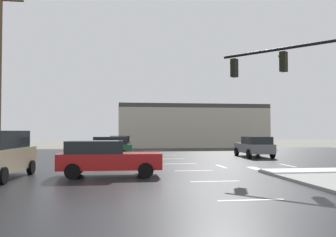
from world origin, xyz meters
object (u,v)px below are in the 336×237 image
traffic_signal_mast (305,81)px  sedan_red (106,157)px  sedan_green (104,147)px  sedan_black (120,144)px  sedan_grey (254,146)px

traffic_signal_mast → sedan_red: traffic_signal_mast is taller
sedan_red → sedan_green: bearing=93.4°
sedan_red → sedan_black: bearing=88.1°
sedan_red → sedan_green: (-0.51, 11.20, 0.00)m
traffic_signal_mast → sedan_red: (-8.94, 1.05, -3.45)m
sedan_grey → sedan_black: size_ratio=0.99×
sedan_green → sedan_grey: bearing=176.7°
traffic_signal_mast → sedan_green: bearing=-3.4°
sedan_green → sedan_black: same height
traffic_signal_mast → sedan_black: traffic_signal_mast is taller
sedan_grey → sedan_red: bearing=135.6°
traffic_signal_mast → sedan_grey: bearing=-51.1°
traffic_signal_mast → sedan_green: traffic_signal_mast is taller
sedan_red → sedan_green: 11.21m
sedan_grey → sedan_black: (-10.24, 5.58, 0.00)m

